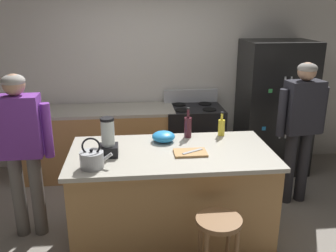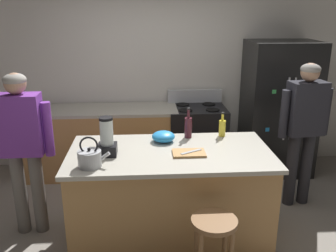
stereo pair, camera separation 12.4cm
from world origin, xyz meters
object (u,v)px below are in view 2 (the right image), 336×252
at_px(refrigerator, 278,108).
at_px(tea_kettle, 90,158).
at_px(person_by_sink_right, 304,122).
at_px(blender_appliance, 107,139).
at_px(bottle_wine, 188,127).
at_px(mixing_bowl, 163,137).
at_px(stove_range, 197,139).
at_px(person_by_island_left, 22,140).
at_px(bar_stool, 214,236).
at_px(cutting_board, 189,153).
at_px(bottle_soda, 222,127).
at_px(chef_knife, 191,152).
at_px(kitchen_island, 170,195).

bearing_deg(refrigerator, tea_kettle, -141.84).
distance_m(person_by_sink_right, blender_appliance, 2.19).
xyz_separation_m(person_by_sink_right, tea_kettle, (-2.23, -0.86, 0.00)).
bearing_deg(bottle_wine, person_by_sink_right, 8.71).
height_order(person_by_sink_right, mixing_bowl, person_by_sink_right).
distance_m(stove_range, person_by_island_left, 2.36).
height_order(bar_stool, cutting_board, cutting_board).
relative_size(person_by_sink_right, bottle_wine, 5.23).
xyz_separation_m(bar_stool, mixing_bowl, (-0.34, 1.03, 0.46)).
bearing_deg(cutting_board, bar_stool, -80.08).
bearing_deg(person_by_sink_right, cutting_board, -154.46).
bearing_deg(person_by_sink_right, bottle_soda, -169.24).
height_order(stove_range, cutting_board, stove_range).
distance_m(person_by_island_left, person_by_sink_right, 2.96).
relative_size(stove_range, tea_kettle, 4.02).
xyz_separation_m(refrigerator, bar_stool, (-1.30, -2.26, -0.38)).
bearing_deg(chef_knife, cutting_board, 151.43).
xyz_separation_m(person_by_sink_right, bottle_soda, (-0.96, -0.18, 0.02)).
bearing_deg(bar_stool, tea_kettle, 154.64).
bearing_deg(kitchen_island, bar_stool, -69.42).
height_order(refrigerator, bar_stool, refrigerator).
relative_size(mixing_bowl, chef_knife, 1.05).
relative_size(stove_range, mixing_bowl, 4.79).
distance_m(bottle_wine, chef_knife, 0.46).
height_order(kitchen_island, bottle_soda, bottle_soda).
xyz_separation_m(bottle_wine, bottle_soda, (0.36, 0.02, -0.02)).
relative_size(cutting_board, chef_knife, 1.36).
height_order(stove_range, person_by_island_left, person_by_island_left).
bearing_deg(stove_range, chef_knife, -100.20).
distance_m(stove_range, bottle_wine, 1.32).
bearing_deg(blender_appliance, kitchen_island, 4.66).
xyz_separation_m(person_by_sink_right, cutting_board, (-1.36, -0.65, -0.06)).
bearing_deg(blender_appliance, chef_knife, -2.63).
xyz_separation_m(kitchen_island, refrigerator, (1.58, 1.50, 0.43)).
distance_m(bottle_wine, bottle_soda, 0.36).
distance_m(tea_kettle, chef_knife, 0.91).
distance_m(refrigerator, bottle_wine, 1.78).
bearing_deg(tea_kettle, blender_appliance, 63.30).
bearing_deg(tea_kettle, refrigerator, 38.16).
xyz_separation_m(person_by_sink_right, mixing_bowl, (-1.58, -0.30, -0.02)).
height_order(refrigerator, person_by_sink_right, refrigerator).
bearing_deg(tea_kettle, bottle_wine, 35.90).
distance_m(kitchen_island, tea_kettle, 0.93).
xyz_separation_m(blender_appliance, mixing_bowl, (0.53, 0.31, -0.10)).
bearing_deg(refrigerator, person_by_island_left, -156.49).
bearing_deg(blender_appliance, person_by_island_left, 163.49).
distance_m(blender_appliance, tea_kettle, 0.29).
bearing_deg(mixing_bowl, person_by_island_left, -177.26).
bearing_deg(tea_kettle, cutting_board, 13.75).
height_order(bottle_soda, cutting_board, bottle_soda).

